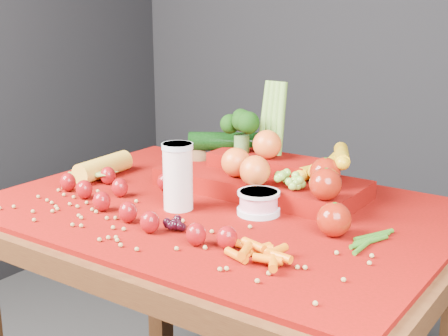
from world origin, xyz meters
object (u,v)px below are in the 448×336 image
Objects in this scene: yogurt_bowl at (259,202)px; produce_mound at (268,170)px; table at (219,249)px; milk_glass at (178,174)px.

produce_mound is (-0.06, 0.15, 0.03)m from yogurt_bowl.
produce_mound is at bearing 76.04° from table.
produce_mound is at bearing 113.46° from yogurt_bowl.
milk_glass is (-0.07, -0.07, 0.19)m from table.
milk_glass is at bearing -156.33° from yogurt_bowl.
yogurt_bowl is 0.17m from produce_mound.
table is 0.17m from yogurt_bowl.
yogurt_bowl is (0.10, 0.01, 0.14)m from table.
produce_mound reaches higher than milk_glass.
table is 1.90× the size of produce_mound.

